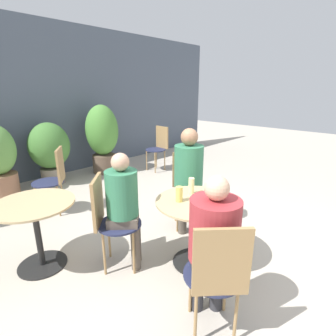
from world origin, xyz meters
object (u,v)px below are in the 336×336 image
cafe_table_far (36,220)px  bistro_chair_4 (55,175)px  bistro_chair_0 (187,182)px  bistro_chair_1 (108,215)px  potted_plant_1 (50,149)px  bistro_chair_5 (159,144)px  bistro_chair_2 (217,272)px  seated_person_0 (189,172)px  beer_glass_3 (179,194)px  cafe_table_near (197,217)px  seated_person_2 (213,240)px  beer_glass_0 (207,200)px  potted_plant_2 (102,136)px  beer_glass_2 (191,186)px  seated_person_1 (124,201)px  beer_glass_1 (217,193)px

cafe_table_far → bistro_chair_4: 1.27m
bistro_chair_0 → bistro_chair_1: same height
potted_plant_1 → bistro_chair_5: bearing=-22.2°
bistro_chair_4 → bistro_chair_5: (2.51, 0.44, 0.00)m
bistro_chair_2 → cafe_table_far: bearing=-29.6°
seated_person_0 → bistro_chair_1: bearing=-140.6°
beer_glass_3 → cafe_table_near: bearing=-42.6°
bistro_chair_5 → seated_person_2: (-2.54, -3.15, 0.15)m
seated_person_0 → potted_plant_1: (-0.48, 2.94, -0.10)m
seated_person_2 → beer_glass_0: (0.41, 0.35, 0.07)m
bistro_chair_4 → seated_person_2: 2.71m
bistro_chair_1 → bistro_chair_5: size_ratio=1.00×
potted_plant_1 → beer_glass_3: bearing=-92.6°
bistro_chair_2 → beer_glass_3: bistro_chair_2 is taller
bistro_chair_4 → potted_plant_2: bearing=161.8°
seated_person_0 → seated_person_2: seated_person_0 is taller
beer_glass_0 → potted_plant_2: 3.71m
beer_glass_2 → bistro_chair_5: bearing=51.7°
seated_person_1 → beer_glass_1: 0.90m
beer_glass_2 → cafe_table_near: bearing=-120.9°
bistro_chair_1 → beer_glass_3: bearing=-90.3°
seated_person_2 → beer_glass_2: (0.59, 0.67, 0.07)m
cafe_table_far → bistro_chair_0: bistro_chair_0 is taller
bistro_chair_5 → potted_plant_2: bearing=-124.5°
potted_plant_2 → bistro_chair_4: bearing=-143.2°
seated_person_2 → potted_plant_1: seated_person_2 is taller
cafe_table_near → beer_glass_1: bearing=-46.2°
potted_plant_1 → potted_plant_2: 1.09m
beer_glass_0 → beer_glass_3: beer_glass_0 is taller
bistro_chair_5 → seated_person_0: bearing=-33.8°
cafe_table_near → beer_glass_1: beer_glass_1 is taller
beer_glass_1 → beer_glass_3: size_ratio=1.11×
bistro_chair_2 → beer_glass_1: bearing=-101.9°
seated_person_1 → seated_person_2: (0.03, -1.01, 0.00)m
bistro_chair_2 → cafe_table_near: bearing=-90.0°
bistro_chair_0 → bistro_chair_2: size_ratio=1.00×
seated_person_1 → beer_glass_1: seated_person_1 is taller
bistro_chair_5 → bistro_chair_1: bearing=-50.3°
cafe_table_near → potted_plant_1: size_ratio=0.71×
bistro_chair_0 → beer_glass_1: (-0.48, -0.76, 0.21)m
seated_person_2 → beer_glass_1: (0.62, 0.39, 0.07)m
beer_glass_3 → seated_person_1: bearing=136.1°
beer_glass_1 → potted_plant_2: 3.62m
beer_glass_1 → potted_plant_2: bearing=74.5°
bistro_chair_1 → seated_person_1: bearing=-90.0°
bistro_chair_4 → potted_plant_2: 1.96m
beer_glass_2 → beer_glass_3: 0.23m
cafe_table_far → potted_plant_1: potted_plant_1 is taller
cafe_table_far → potted_plant_2: 3.17m
bistro_chair_5 → seated_person_1: size_ratio=0.80×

